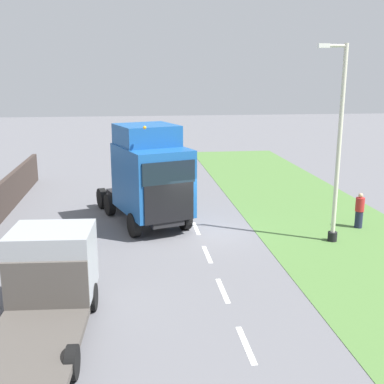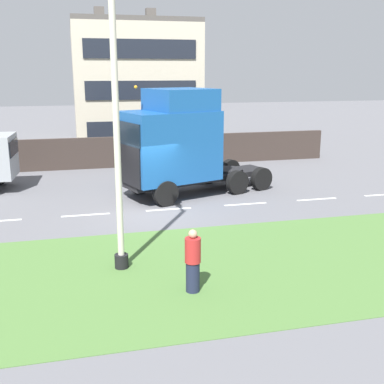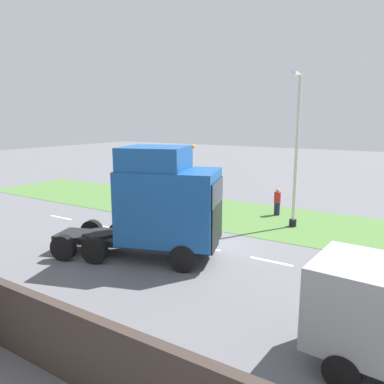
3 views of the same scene
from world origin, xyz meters
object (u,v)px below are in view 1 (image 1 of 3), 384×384
flatbed_truck (50,275)px  lamp_post (337,156)px  pedestrian (359,211)px  lorry_cab (150,176)px

flatbed_truck → lamp_post: bearing=30.2°
lamp_post → pedestrian: bearing=-141.3°
lorry_cab → flatbed_truck: size_ratio=1.27×
lamp_post → flatbed_truck: bearing=26.6°
lorry_cab → flatbed_truck: lorry_cab is taller
pedestrian → flatbed_truck: bearing=28.7°
lorry_cab → lamp_post: 8.04m
flatbed_truck → pedestrian: size_ratio=3.50×
lorry_cab → pedestrian: (-9.26, 1.51, -1.51)m
lorry_cab → flatbed_truck: 8.90m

